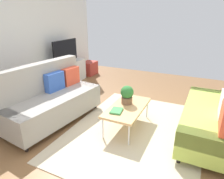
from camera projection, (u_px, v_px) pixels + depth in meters
ground_plane at (124, 126)px, 3.71m from camera, size 7.68×7.68×0.00m
wall_far at (6, 39)px, 4.33m from camera, size 6.40×0.12×2.90m
area_rug at (136, 131)px, 3.55m from camera, size 2.90×2.20×0.01m
couch_beige at (50, 99)px, 3.77m from camera, size 1.98×1.05×1.10m
couch_green at (217, 115)px, 3.18m from camera, size 1.91×0.86×1.10m
coffee_table at (127, 108)px, 3.53m from camera, size 1.10×0.56×0.42m
tv_console at (67, 73)px, 5.87m from camera, size 1.40×0.44×0.64m
tv at (65, 52)px, 5.64m from camera, size 1.00×0.20×0.64m
storage_trunk at (89, 68)px, 6.79m from camera, size 0.52×0.40×0.44m
potted_plant at (127, 94)px, 3.58m from camera, size 0.24×0.24×0.34m
table_book_0 at (117, 111)px, 3.34m from camera, size 0.26×0.21×0.03m
vase_0 at (50, 64)px, 5.27m from camera, size 0.08×0.08×0.12m
bottle_0 at (56, 63)px, 5.35m from camera, size 0.04×0.04×0.15m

